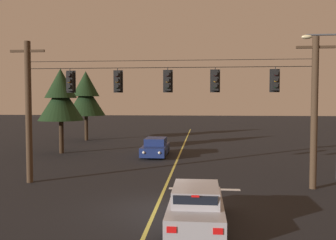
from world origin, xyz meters
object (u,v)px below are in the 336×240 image
Objects in this scene: traffic_light_leftmost at (70,81)px; traffic_light_right_inner at (215,81)px; tree_verge_near at (61,97)px; traffic_light_centre at (168,81)px; car_oncoming_lead at (156,148)px; traffic_light_rightmost at (275,80)px; street_lamp_corner at (333,91)px; tree_verge_far at (86,96)px; car_waiting_near_lane at (196,207)px; traffic_light_left_inner at (117,81)px.

traffic_light_leftmost is 7.28m from traffic_light_right_inner.
tree_verge_near is at bearing 139.07° from traffic_light_right_inner.
traffic_light_centre reaches higher than car_oncoming_lead.
tree_verge_near reaches higher than traffic_light_rightmost.
street_lamp_corner is 1.07× the size of tree_verge_far.
car_oncoming_lead is 13.43m from street_lamp_corner.
car_waiting_near_lane is at bearing -77.58° from car_oncoming_lead.
tree_verge_far is at bearing 137.66° from street_lamp_corner.
traffic_light_leftmost is 20.68m from tree_verge_far.
traffic_light_centre is 2.32m from traffic_light_right_inner.
traffic_light_centre is 0.17× the size of tree_verge_far.
traffic_light_left_inner is 7.69m from traffic_light_rightmost.
tree_verge_near is at bearing 132.87° from traffic_light_centre.
street_lamp_corner reaches higher than car_oncoming_lead.
traffic_light_left_inner is at bearing 0.00° from traffic_light_leftmost.
street_lamp_corner is at bearing 9.53° from traffic_light_leftmost.
traffic_light_left_inner is 11.41m from street_lamp_corner.
traffic_light_leftmost is at bearing 138.37° from car_waiting_near_lane.
traffic_light_left_inner and traffic_light_right_inner have the same top height.
tree_verge_near reaches higher than traffic_light_leftmost.
traffic_light_centre and traffic_light_right_inner have the same top height.
traffic_light_left_inner is 8.38m from car_waiting_near_lane.
traffic_light_left_inner is 2.51m from traffic_light_centre.
tree_verge_near is (-11.91, 10.33, -0.70)m from traffic_light_right_inner.
traffic_light_leftmost reaches higher than car_oncoming_lead.
traffic_light_rightmost reaches higher than car_waiting_near_lane.
traffic_light_centre is 5.18m from traffic_light_rightmost.
traffic_light_rightmost is 0.16× the size of street_lamp_corner.
car_waiting_near_lane is at bearing -131.57° from street_lamp_corner.
traffic_light_leftmost is 10.14m from traffic_light_rightmost.
traffic_light_leftmost is 0.18× the size of tree_verge_near.
traffic_light_centre is at bearing 180.00° from traffic_light_rightmost.
tree_verge_far is (-12.97, 19.88, -0.43)m from traffic_light_right_inner.
traffic_light_rightmost is 12.74m from car_oncoming_lead.
street_lamp_corner is at bearing 33.33° from traffic_light_rightmost.
traffic_light_right_inner is (2.32, 0.00, 0.00)m from traffic_light_centre.
traffic_light_leftmost is 0.28× the size of car_oncoming_lead.
traffic_light_left_inner is at bearing -168.43° from street_lamp_corner.
street_lamp_corner is at bearing 11.57° from traffic_light_left_inner.
traffic_light_leftmost is at bearing -74.03° from tree_verge_far.
tree_verge_near is at bearing 174.49° from car_oncoming_lead.
traffic_light_rightmost is at bearing -34.97° from tree_verge_near.
traffic_light_leftmost is 0.16× the size of street_lamp_corner.
street_lamp_corner is at bearing 48.43° from car_waiting_near_lane.
traffic_light_right_inner is at bearing 180.00° from traffic_light_rightmost.
traffic_light_leftmost and traffic_light_centre have the same top height.
traffic_light_rightmost is at bearing 0.00° from traffic_light_centre.
street_lamp_corner reaches higher than traffic_light_rightmost.
traffic_light_left_inner is 21.48m from tree_verge_far.
street_lamp_corner is (7.14, 8.05, 4.08)m from car_waiting_near_lane.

